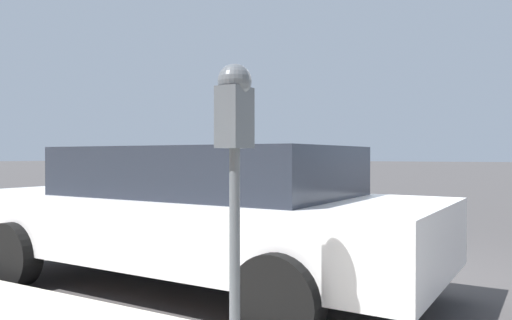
{
  "coord_description": "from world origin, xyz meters",
  "views": [
    {
      "loc": [
        -4.98,
        -1.79,
        1.29
      ],
      "look_at": [
        -2.28,
        -0.21,
        1.26
      ],
      "focal_mm": 35.0,
      "sensor_mm": 36.0,
      "label": 1
    }
  ],
  "objects": [
    {
      "name": "ground_plane",
      "position": [
        0.0,
        0.0,
        0.0
      ],
      "size": [
        220.0,
        220.0,
        0.0
      ],
      "primitive_type": "plane",
      "color": "#3D3A3A"
    },
    {
      "name": "parking_meter",
      "position": [
        -2.64,
        -0.29,
        1.41
      ],
      "size": [
        0.21,
        0.19,
        1.66
      ],
      "color": "#4C5156",
      "rests_on": "sidewalk"
    },
    {
      "name": "car_white",
      "position": [
        -1.04,
        1.19,
        0.74
      ],
      "size": [
        2.17,
        4.81,
        1.37
      ],
      "rotation": [
        0.0,
        0.0,
        -0.02
      ],
      "color": "silver",
      "rests_on": "ground_plane"
    }
  ]
}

